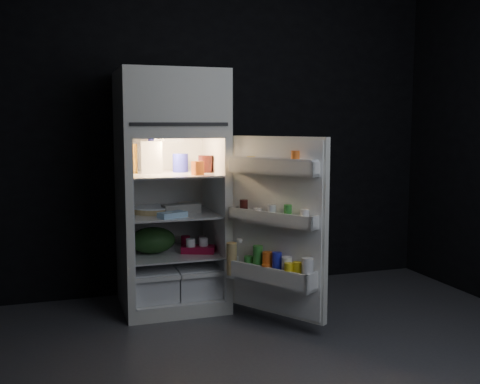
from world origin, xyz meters
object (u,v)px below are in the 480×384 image
object	(u,v)px
refrigerator	(170,182)
fridge_door	(276,230)
milk_jug	(151,157)
egg_carton	(181,208)
yogurt_tray	(198,249)

from	to	relation	value
refrigerator	fridge_door	bearing A→B (deg)	-50.23
refrigerator	milk_jug	bearing A→B (deg)	166.51
refrigerator	egg_carton	world-z (taller)	refrigerator
refrigerator	milk_jug	distance (m)	0.23
milk_jug	yogurt_tray	distance (m)	0.78
fridge_door	yogurt_tray	xyz separation A→B (m)	(-0.40, 0.57, -0.23)
refrigerator	yogurt_tray	bearing A→B (deg)	-33.80
refrigerator	fridge_door	xyz separation A→B (m)	(0.58, -0.70, -0.27)
egg_carton	yogurt_tray	xyz separation A→B (m)	(0.12, -0.05, -0.31)
fridge_door	milk_jug	distance (m)	1.12
refrigerator	yogurt_tray	world-z (taller)	refrigerator
refrigerator	fridge_door	distance (m)	0.95
yogurt_tray	refrigerator	bearing A→B (deg)	169.02
refrigerator	fridge_door	size ratio (longest dim) A/B	1.46
milk_jug	refrigerator	bearing A→B (deg)	-6.10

